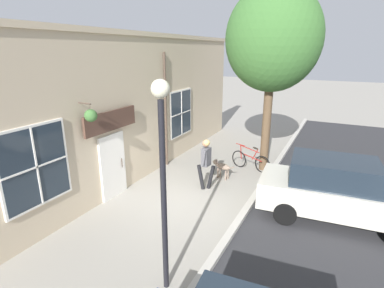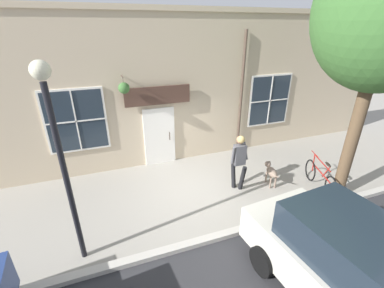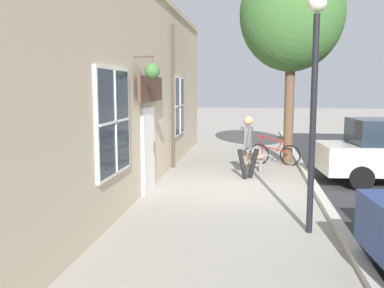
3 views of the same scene
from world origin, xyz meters
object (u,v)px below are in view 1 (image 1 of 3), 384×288
pedestrian_walking (206,159)px  parked_car_mid_block (337,190)px  street_lamp (162,158)px  leaning_bicycle (250,160)px  street_tree_by_curb (271,43)px  dog_on_leash (222,166)px

pedestrian_walking → parked_car_mid_block: pedestrian_walking is taller
pedestrian_walking → street_lamp: street_lamp is taller
pedestrian_walking → leaning_bicycle: pedestrian_walking is taller
parked_car_mid_block → street_tree_by_curb: bearing=134.7°
dog_on_leash → leaning_bicycle: (0.71, 1.32, -0.08)m
dog_on_leash → street_tree_by_curb: street_tree_by_curb is taller
street_lamp → street_tree_by_curb: bearing=89.2°
pedestrian_walking → street_lamp: size_ratio=0.43×
street_tree_by_curb → parked_car_mid_block: bearing=-45.3°
leaning_bicycle → parked_car_mid_block: size_ratio=0.38×
dog_on_leash → pedestrian_walking: bearing=-98.1°
leaning_bicycle → dog_on_leash: bearing=-118.2°
street_tree_by_curb → leaning_bicycle: size_ratio=4.05×
dog_on_leash → street_tree_by_curb: 4.81m
leaning_bicycle → street_tree_by_curb: bearing=41.1°
pedestrian_walking → dog_on_leash: size_ratio=1.82×
dog_on_leash → leaning_bicycle: bearing=61.8°
pedestrian_walking → street_lamp: bearing=-75.4°
parked_car_mid_block → street_lamp: street_lamp is taller
parked_car_mid_block → leaning_bicycle: bearing=142.3°
pedestrian_walking → parked_car_mid_block: 4.06m
street_tree_by_curb → parked_car_mid_block: (2.79, -2.82, -3.96)m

